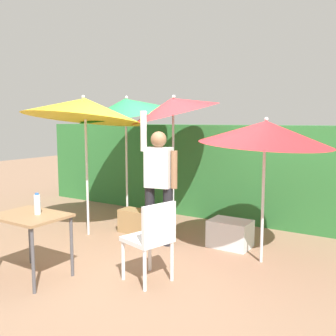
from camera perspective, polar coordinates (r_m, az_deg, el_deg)
ground_plane at (r=5.20m, az=-1.81°, el=-12.48°), size 24.00×24.00×0.00m
hedge_row at (r=6.91m, az=8.58°, el=-0.50°), size 8.00×0.70×1.67m
umbrella_rainbow at (r=4.67m, az=14.49°, el=5.17°), size 1.60×1.59×1.80m
umbrella_orange at (r=6.43m, az=-6.31°, el=9.08°), size 1.65×1.64×2.30m
umbrella_yellow at (r=5.81m, az=-12.51°, el=8.70°), size 1.80×1.81×2.21m
umbrella_navy at (r=5.90m, az=0.84°, el=9.29°), size 1.46×1.42×2.33m
person_vendor at (r=5.27m, az=-1.41°, el=-1.69°), size 0.56×0.28×1.88m
chair_plastic at (r=4.13m, az=-2.51°, el=-10.29°), size 0.54×0.54×0.89m
cooler_box at (r=5.39m, az=9.35°, el=-9.73°), size 0.56×0.40×0.38m
crate_cardboard at (r=6.00m, az=-5.00°, el=-7.98°), size 0.48×0.29×0.36m
folding_table at (r=4.49m, az=-20.07°, el=-7.68°), size 0.80×0.60×0.72m
bottle_water at (r=4.43m, az=-19.12°, el=-5.18°), size 0.07×0.07×0.24m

